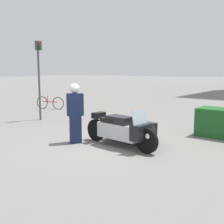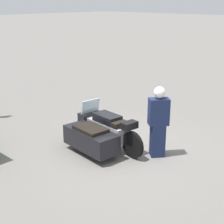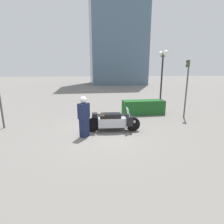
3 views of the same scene
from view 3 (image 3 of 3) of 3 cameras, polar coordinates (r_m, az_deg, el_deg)
The scene contains 7 objects.
ground_plane at distance 8.51m, azimuth -3.73°, elevation -6.75°, with size 160.00×160.00×0.00m, color slate.
police_motorcycle at distance 8.84m, azimuth 0.23°, elevation -2.65°, with size 2.69×1.49×1.17m.
officer_rider at distance 7.83m, azimuth -9.16°, elevation -1.22°, with size 0.55×0.58×1.84m.
hedge_bush_curbside at distance 12.07m, azimuth 10.17°, elevation 1.51°, with size 2.80×0.94×0.96m, color #1E5623.
twin_lamp_post at distance 14.01m, azimuth 16.20°, elevation 15.10°, with size 0.39×1.27×4.34m.
traffic_light_near at distance 11.68m, azimuth 23.23°, elevation 9.31°, with size 0.22×0.29×3.52m.
office_building_main at distance 42.47m, azimuth 1.64°, elevation 32.53°, with size 11.28×10.08×33.65m, color slate.
Camera 3 is at (-0.77, -7.95, 2.93)m, focal length 28.00 mm.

